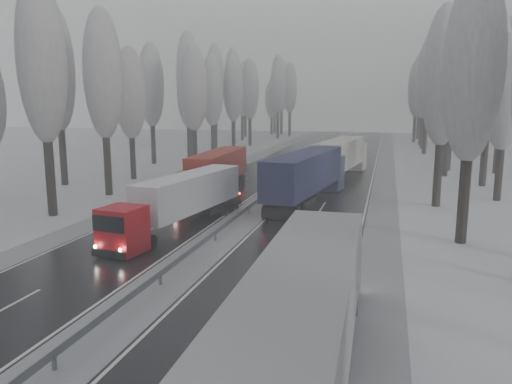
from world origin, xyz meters
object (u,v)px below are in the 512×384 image
at_px(truck_blue_box, 308,174).
at_px(truck_red_white, 182,198).
at_px(truck_red_red, 215,171).
at_px(truck_cream_box, 343,155).
at_px(truck_grey_tarp, 307,311).
at_px(box_truck_distant, 350,138).

bearing_deg(truck_blue_box, truck_red_white, -116.07).
xyz_separation_m(truck_red_white, truck_red_red, (-1.96, 12.41, 0.20)).
bearing_deg(truck_red_white, truck_cream_box, 79.55).
relative_size(truck_grey_tarp, box_truck_distant, 2.50).
relative_size(box_truck_distant, truck_red_white, 0.47).
bearing_deg(truck_blue_box, truck_cream_box, 92.17).
height_order(truck_grey_tarp, truck_red_white, truck_grey_tarp).
xyz_separation_m(truck_grey_tarp, truck_blue_box, (-4.38, 28.22, 0.09)).
distance_m(box_truck_distant, truck_red_white, 75.09).
height_order(truck_blue_box, truck_red_red, truck_blue_box).
bearing_deg(truck_red_red, box_truck_distant, 80.32).
height_order(box_truck_distant, truck_red_red, truck_red_red).
bearing_deg(truck_grey_tarp, truck_red_red, 113.39).
relative_size(truck_red_white, truck_red_red, 0.92).
xyz_separation_m(truck_grey_tarp, truck_red_red, (-13.50, 29.92, -0.20)).
xyz_separation_m(truck_cream_box, truck_red_white, (-8.68, -26.37, -0.48)).
bearing_deg(truck_red_white, box_truck_distant, 93.30).
bearing_deg(box_truck_distant, truck_blue_box, -92.56).
bearing_deg(truck_grey_tarp, truck_cream_box, 92.83).
height_order(truck_cream_box, truck_red_red, truck_cream_box).
bearing_deg(truck_grey_tarp, truck_blue_box, 97.92).
height_order(truck_blue_box, box_truck_distant, truck_blue_box).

